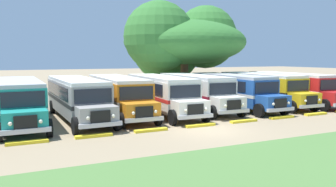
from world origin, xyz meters
name	(u,v)px	position (x,y,z in m)	size (l,w,h in m)	color
ground_plane	(210,130)	(0.00, 0.00, 0.00)	(220.00, 220.00, 0.00)	#937F60
foreground_grass_strip	(318,169)	(0.00, -7.72, 0.00)	(80.00, 8.60, 0.01)	#4C7538
parked_bus_slot_1	(20,99)	(-10.10, 7.02, 1.58)	(2.88, 10.86, 2.82)	teal
parked_bus_slot_2	(77,96)	(-6.47, 6.99, 1.58)	(3.09, 10.89, 2.82)	#9E9993
parked_bus_slot_3	(118,94)	(-3.39, 7.47, 1.58)	(2.82, 10.86, 2.82)	orange
parked_bus_slot_4	(161,92)	(-0.07, 7.08, 1.58)	(2.93, 10.87, 2.82)	silver
parked_bus_slot_5	(195,90)	(3.31, 7.69, 1.58)	(2.99, 10.88, 2.82)	silver
parked_bus_slot_6	(232,89)	(6.58, 7.00, 1.58)	(2.73, 10.85, 2.82)	#23519E
parked_bus_slot_7	(262,87)	(10.09, 7.31, 1.58)	(2.81, 10.85, 2.82)	yellow
parked_bus_slot_8	(292,86)	(13.23, 6.86, 1.58)	(2.92, 10.87, 2.82)	red
curb_wheelstop_1	(27,142)	(-9.95, 1.12, 0.07)	(2.00, 0.36, 0.15)	yellow
curb_wheelstop_2	(94,136)	(-6.63, 1.12, 0.07)	(2.00, 0.36, 0.15)	yellow
curb_wheelstop_3	(151,130)	(-3.32, 1.12, 0.07)	(2.00, 0.36, 0.15)	yellow
curb_wheelstop_4	(200,125)	(0.00, 1.12, 0.07)	(2.00, 0.36, 0.15)	yellow
curb_wheelstop_5	(244,121)	(3.32, 1.12, 0.07)	(2.00, 0.36, 0.15)	yellow
curb_wheelstop_6	(282,117)	(6.63, 1.12, 0.07)	(2.00, 0.36, 0.15)	yellow
curb_wheelstop_7	(316,114)	(9.95, 1.12, 0.07)	(2.00, 0.36, 0.15)	yellow
broad_shade_tree	(179,42)	(6.87, 17.72, 6.06)	(14.45, 15.61, 10.38)	brown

